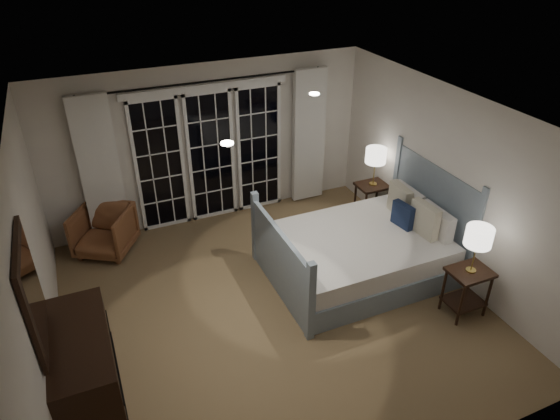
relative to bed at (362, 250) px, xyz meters
name	(u,v)px	position (x,y,z in m)	size (l,w,h in m)	color
floor	(273,306)	(-1.41, -0.19, -0.35)	(5.00, 5.00, 0.00)	olive
ceiling	(271,119)	(-1.41, -0.19, 2.15)	(5.00, 5.00, 0.00)	white
wall_left	(35,277)	(-3.91, -0.19, 0.90)	(0.02, 5.00, 2.50)	silver
wall_right	(447,183)	(1.09, -0.19, 0.90)	(0.02, 5.00, 2.50)	silver
wall_back	(210,144)	(-1.41, 2.31, 0.90)	(5.00, 0.02, 2.50)	silver
wall_front	(400,385)	(-1.41, -2.69, 0.90)	(5.00, 0.02, 2.50)	silver
french_doors	(211,155)	(-1.41, 2.27, 0.74)	(2.50, 0.04, 2.20)	black
curtain_rod	(206,82)	(-1.41, 2.21, 1.90)	(0.03, 0.03, 3.50)	black
curtain_left	(100,172)	(-3.06, 2.19, 0.80)	(0.55, 0.10, 2.25)	silver
curtain_right	(309,137)	(0.24, 2.19, 0.80)	(0.55, 0.10, 2.25)	silver
downlight_a	(314,94)	(-0.61, 0.41, 2.14)	(0.12, 0.12, 0.01)	white
downlight_b	(227,143)	(-2.01, -0.59, 2.14)	(0.12, 0.12, 0.01)	white
bed	(362,250)	(0.00, 0.00, 0.00)	(2.39, 1.72, 1.40)	gray
nightstand_left	(467,285)	(0.71, -1.23, 0.08)	(0.50, 0.40, 0.64)	black
nightstand_right	(372,196)	(0.87, 1.14, 0.07)	(0.49, 0.39, 0.64)	black
lamp_left	(479,237)	(0.71, -1.23, 0.78)	(0.31, 0.31, 0.61)	tan
lamp_right	(376,156)	(0.87, 1.14, 0.78)	(0.32, 0.32, 0.61)	tan
armchair	(104,231)	(-3.18, 1.91, 0.00)	(0.74, 0.76, 0.69)	brown
dresser	(86,373)	(-3.64, -0.86, 0.13)	(0.57, 1.34, 0.95)	black
mirror	(32,293)	(-3.88, -0.86, 1.20)	(0.05, 0.85, 1.00)	black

